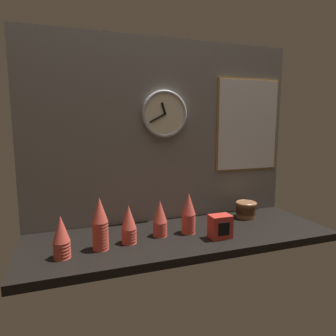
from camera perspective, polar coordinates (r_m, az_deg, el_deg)
ground_plane at (r=163.06cm, az=2.43°, el=-12.90°), size 160.00×56.00×4.00cm
wall_tiled_back at (r=176.68cm, az=-0.65°, el=6.90°), size 160.00×3.00×105.00cm
cup_stack_center at (r=155.41cm, az=-1.52°, el=-9.53°), size 7.43×7.43×18.77cm
cup_stack_left at (r=142.26cm, az=-12.81°, el=-10.27°), size 7.43×7.43×24.51cm
cup_stack_far_left at (r=139.18cm, az=-19.66°, el=-12.25°), size 7.43×7.43×18.77cm
cup_stack_center_left at (r=147.91cm, az=-7.47°, el=-10.56°), size 7.43×7.43×18.77cm
cup_stack_center_right at (r=159.40cm, az=3.94°, el=-8.54°), size 7.43×7.43×21.64cm
bowl_stack_far_right at (r=191.87cm, az=14.64°, el=-7.54°), size 12.81×12.81×9.80cm
wall_clock at (r=173.48cm, az=-0.65°, el=10.27°), size 26.96×2.70×26.96cm
menu_board at (r=199.44cm, az=14.97°, el=7.88°), size 44.36×1.32×58.24cm
napkin_dispenser at (r=156.19cm, az=9.90°, el=-10.91°), size 10.99×7.93×11.82cm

